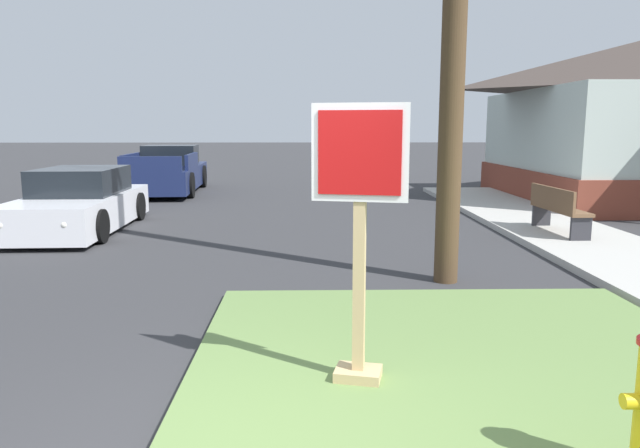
# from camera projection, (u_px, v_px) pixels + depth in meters

# --- Properties ---
(grass_corner_patch) EXTENTS (4.68, 4.72, 0.08)m
(grass_corner_patch) POSITION_uv_depth(u_px,v_px,m) (469.00, 371.00, 4.88)
(grass_corner_patch) COLOR #668447
(grass_corner_patch) RESTS_ON ground
(sidewalk_strip) EXTENTS (2.20, 19.19, 0.12)m
(sidewalk_strip) POSITION_uv_depth(u_px,v_px,m) (602.00, 249.00, 9.69)
(sidewalk_strip) COLOR #B2AFA8
(sidewalk_strip) RESTS_ON ground
(stop_sign) EXTENTS (0.71, 0.36, 2.15)m
(stop_sign) POSITION_uv_depth(u_px,v_px,m) (359.00, 250.00, 4.47)
(stop_sign) COLOR tan
(stop_sign) RESTS_ON grass_corner_patch
(manhole_cover) EXTENTS (0.70, 0.70, 0.02)m
(manhole_cover) POSITION_uv_depth(u_px,v_px,m) (277.00, 336.00, 5.81)
(manhole_cover) COLOR black
(manhole_cover) RESTS_ON ground
(parked_sedan_white) EXTENTS (1.92, 4.40, 1.25)m
(parked_sedan_white) POSITION_uv_depth(u_px,v_px,m) (80.00, 204.00, 11.75)
(parked_sedan_white) COLOR silver
(parked_sedan_white) RESTS_ON ground
(pickup_truck_navy) EXTENTS (2.28, 5.40, 1.48)m
(pickup_truck_navy) POSITION_uv_depth(u_px,v_px,m) (168.00, 173.00, 18.71)
(pickup_truck_navy) COLOR #19234C
(pickup_truck_navy) RESTS_ON ground
(street_bench) EXTENTS (0.46, 1.76, 0.85)m
(street_bench) POSITION_uv_depth(u_px,v_px,m) (557.00, 207.00, 10.83)
(street_bench) COLOR brown
(street_bench) RESTS_ON sidewalk_strip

